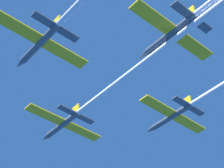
# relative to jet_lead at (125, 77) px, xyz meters

# --- Properties ---
(jet_lead) EXTENTS (16.76, 60.22, 2.78)m
(jet_lead) POSITION_rel_jet_lead_xyz_m (0.00, 0.00, 0.00)
(jet_lead) COLOR #4C5660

